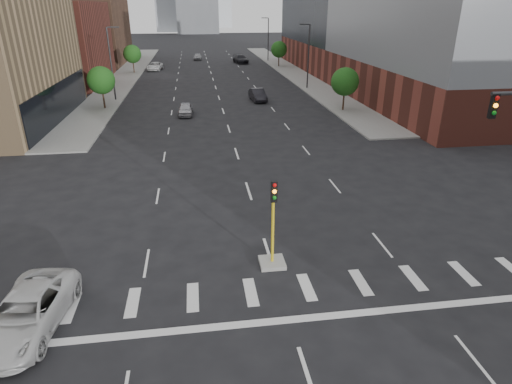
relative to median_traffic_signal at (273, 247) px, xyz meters
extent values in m
cube|color=gray|center=(-15.00, 65.03, -0.90)|extent=(5.00, 92.00, 0.15)
cube|color=gray|center=(15.00, 65.03, -0.90)|extent=(5.00, 92.00, 0.15)
cube|color=brown|center=(-27.50, 57.03, 5.03)|extent=(20.00, 22.00, 12.00)
cube|color=brown|center=(-27.50, 83.03, 5.53)|extent=(20.00, 24.00, 13.00)
cube|color=brown|center=(29.50, 51.03, 1.53)|extent=(24.00, 70.00, 5.00)
cube|color=#999993|center=(0.00, 0.03, -0.87)|extent=(1.20, 1.20, 0.20)
cylinder|color=gold|center=(0.00, 0.03, 0.83)|extent=(0.14, 0.14, 3.20)
cube|color=black|center=(0.00, -0.15, 2.93)|extent=(0.28, 0.18, 1.00)
sphere|color=red|center=(0.00, -0.25, 3.28)|extent=(0.18, 0.18, 0.18)
sphere|color=orange|center=(0.00, -0.25, 2.98)|extent=(0.18, 0.18, 0.18)
sphere|color=#0C7F19|center=(0.00, -0.25, 2.68)|extent=(0.18, 0.18, 0.18)
cube|color=black|center=(8.70, -1.47, 6.73)|extent=(0.28, 0.18, 1.00)
sphere|color=red|center=(8.70, -1.59, 7.08)|extent=(0.18, 0.18, 0.18)
sphere|color=orange|center=(8.70, -1.59, 6.78)|extent=(0.18, 0.18, 0.18)
sphere|color=#0C7F19|center=(8.70, -1.59, 6.48)|extent=(0.18, 0.18, 0.18)
cylinder|color=#2D2D30|center=(13.50, 46.03, 3.53)|extent=(0.20, 0.20, 9.00)
cube|color=#2D2D30|center=(12.70, 46.03, 8.03)|extent=(1.40, 0.22, 0.15)
cylinder|color=#2D2D30|center=(13.50, 81.03, 3.53)|extent=(0.20, 0.20, 9.00)
cube|color=#2D2D30|center=(12.70, 81.03, 8.03)|extent=(1.40, 0.22, 0.15)
cylinder|color=#2D2D30|center=(-13.50, 41.03, 3.53)|extent=(0.20, 0.20, 9.00)
cube|color=#2D2D30|center=(-12.70, 41.03, 8.03)|extent=(1.40, 0.22, 0.15)
cylinder|color=#382619|center=(-14.00, 36.03, 0.05)|extent=(0.20, 0.20, 1.75)
sphere|color=#134815|center=(-14.00, 36.03, 2.43)|extent=(3.20, 3.20, 3.20)
cylinder|color=#382619|center=(-14.00, 66.03, 0.05)|extent=(0.20, 0.20, 1.75)
sphere|color=#134815|center=(-14.00, 66.03, 2.43)|extent=(3.20, 3.20, 3.20)
cylinder|color=#382619|center=(14.00, 31.03, 0.05)|extent=(0.20, 0.20, 1.75)
sphere|color=#134815|center=(14.00, 31.03, 2.43)|extent=(3.20, 3.20, 3.20)
cylinder|color=#382619|center=(14.00, 71.03, 0.05)|extent=(0.20, 0.20, 1.75)
sphere|color=#134815|center=(14.00, 71.03, 2.43)|extent=(3.20, 3.20, 3.20)
imported|color=#A9A9AD|center=(-4.36, 31.58, -0.30)|extent=(1.73, 4.02, 1.35)
imported|color=black|center=(4.90, 38.29, -0.21)|extent=(1.96, 4.76, 1.53)
imported|color=silver|center=(-10.50, 69.61, -0.24)|extent=(3.12, 5.57, 1.47)
imported|color=black|center=(7.04, 78.44, -0.12)|extent=(3.25, 6.19, 1.71)
imported|color=#9FA0A4|center=(-2.03, 85.57, -0.25)|extent=(2.01, 4.36, 1.45)
imported|color=silver|center=(-10.02, -3.02, -0.23)|extent=(3.14, 5.64, 1.49)
camera|label=1|loc=(-3.23, -17.13, 10.45)|focal=30.00mm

